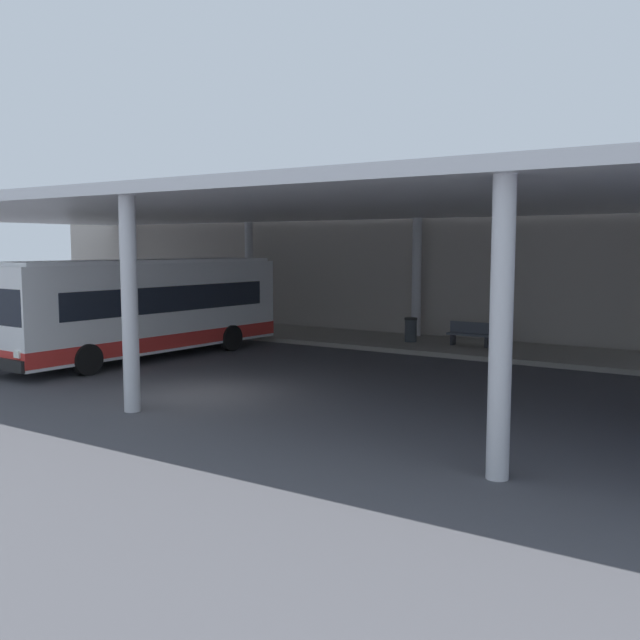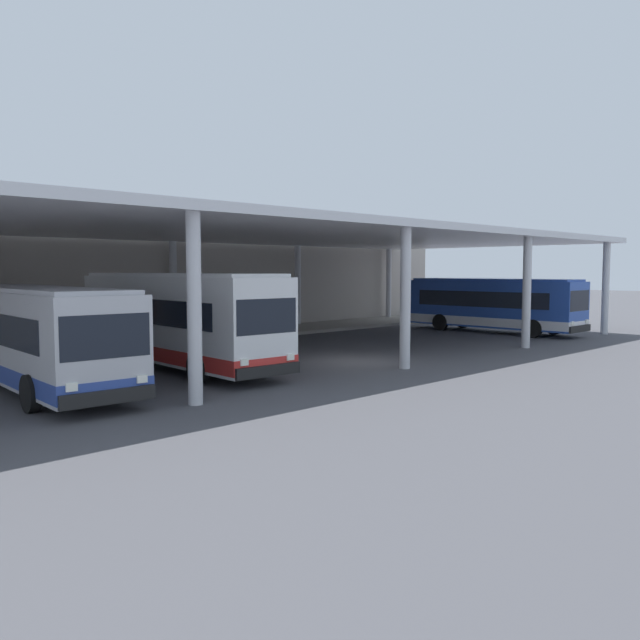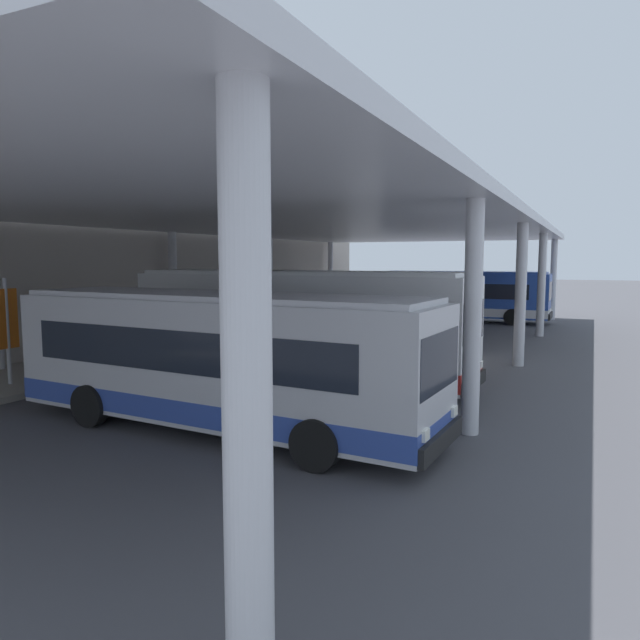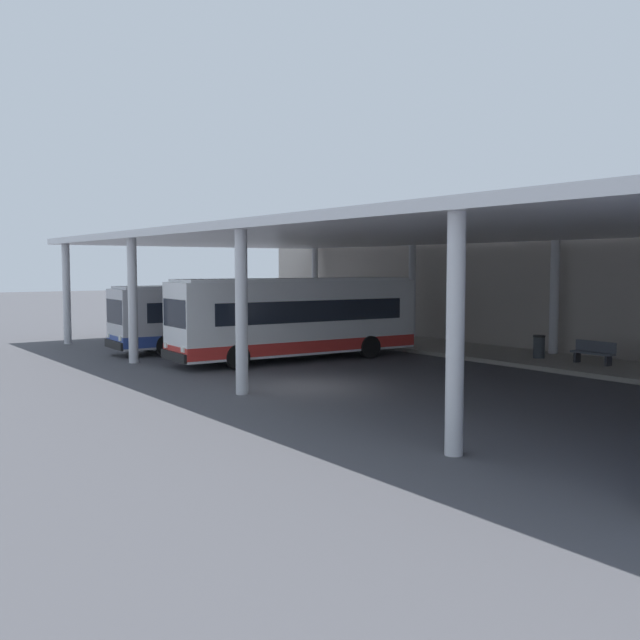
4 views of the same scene
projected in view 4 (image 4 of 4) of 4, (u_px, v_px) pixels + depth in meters
name	position (u px, v px, depth m)	size (l,w,h in m)	color
ground_plane	(306.00, 386.00, 24.67)	(200.00, 200.00, 0.00)	#47474C
platform_kerb	(528.00, 358.00, 31.51)	(42.00, 4.50, 0.18)	gray
station_building_facade	(575.00, 276.00, 33.14)	(48.00, 1.60, 7.26)	#ADA399
canopy_shelter	(425.00, 235.00, 27.48)	(40.00, 17.00, 5.55)	silver
bus_nearest_bay	(220.00, 316.00, 35.44)	(3.12, 10.65, 3.17)	#B7B7BC
bus_second_bay	(296.00, 318.00, 31.48)	(3.09, 11.44, 3.57)	white
bench_waiting	(594.00, 352.00, 28.96)	(1.80, 0.45, 0.92)	#4C515B
trash_bin	(539.00, 346.00, 30.84)	(0.52, 0.52, 0.98)	#33383D
banner_sign	(359.00, 305.00, 39.56)	(0.70, 0.12, 3.20)	#B2B2B7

